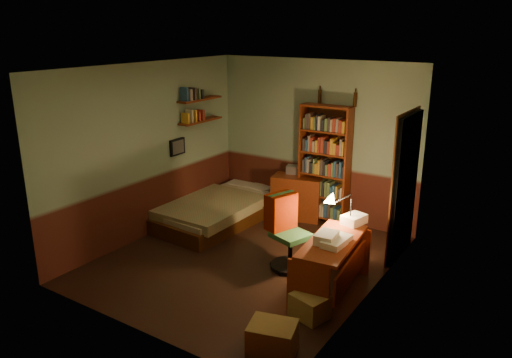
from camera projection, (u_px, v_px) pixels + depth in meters
The scene contains 24 objects.
floor at pixel (246, 260), 6.89m from camera, with size 3.50×4.00×0.02m, color black.
ceiling at pixel (245, 67), 6.11m from camera, with size 3.50×4.00×0.02m, color silver.
wall_back at pixel (315, 140), 8.11m from camera, with size 3.50×0.02×2.60m, color gray.
wall_left at pixel (148, 151), 7.42m from camera, with size 0.02×4.00×2.60m, color gray.
wall_right at pixel (375, 193), 5.58m from camera, with size 0.02×4.00×2.60m, color gray.
wall_front at pixel (130, 217), 4.90m from camera, with size 3.50×0.02×2.60m, color gray.
doorway at pixel (405, 187), 6.73m from camera, with size 0.06×0.90×2.00m, color black.
door_trim at pixel (402, 187), 6.75m from camera, with size 0.02×0.98×2.08m, color #381B09.
bed at pixel (218, 202), 8.17m from camera, with size 1.17×2.18×0.65m, color #768854.
dresser at pixel (297, 197), 8.28m from camera, with size 0.81×0.41×0.72m, color maroon.
mini_stereo at pixel (294, 170), 8.33m from camera, with size 0.25×0.19×0.13m, color #B2B2B7.
bookshelf at pixel (324, 165), 7.95m from camera, with size 0.82×0.26×1.92m, color maroon.
bottle_left at pixel (320, 97), 7.81m from camera, with size 0.06×0.06×0.22m, color black.
bottle_right at pixel (355, 100), 7.50m from camera, with size 0.06×0.06×0.21m, color black.
desk at pixel (331, 266), 5.98m from camera, with size 0.52×1.25×0.67m, color maroon.
paper_stack at pixel (354, 219), 6.36m from camera, with size 0.22×0.30×0.12m, color silver.
desk_lamp at pixel (351, 200), 6.26m from camera, with size 0.20×0.20×0.65m, color black.
office_chair at pixel (291, 233), 6.50m from camera, with size 0.50×0.44×1.00m, color #326633.
red_jacket at pixel (302, 183), 6.14m from camera, with size 0.22×0.41×0.48m, color #911E02.
wall_shelf_lower at pixel (201, 121), 8.15m from camera, with size 0.20×0.90×0.03m, color maroon.
wall_shelf_upper at pixel (200, 99), 8.05m from camera, with size 0.20×0.90×0.03m, color maroon.
framed_picture at pixel (177, 147), 7.90m from camera, with size 0.04×0.32×0.26m, color black.
cardboard_box_a at pixel (272, 340), 4.85m from camera, with size 0.45×0.36×0.34m, color #9F8A4B.
cardboard_box_b at pixel (310, 306), 5.50m from camera, with size 0.38×0.31×0.27m, color #9F8A4B.
Camera 1 is at (3.53, -5.15, 3.10)m, focal length 35.00 mm.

